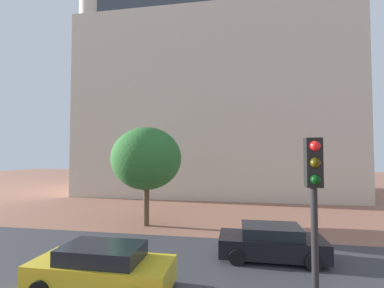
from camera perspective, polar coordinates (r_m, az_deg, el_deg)
ground_plane at (r=12.78m, az=1.22°, el=-22.51°), size 120.00×120.00×0.00m
street_asphalt_strip at (r=10.97m, az=-0.46°, el=-26.03°), size 120.00×8.28×0.00m
landmark_building at (r=32.38m, az=5.27°, el=10.46°), size 29.02×13.86×35.66m
car_yellow at (r=9.88m, az=-18.94°, el=-24.23°), size 4.57×2.02×1.47m
car_black at (r=12.38m, az=16.77°, el=-19.76°), size 4.34×2.11×1.40m
traffic_light_pole at (r=5.39m, az=25.06°, el=-14.11°), size 0.28×0.34×4.72m
tree_curb_far at (r=16.75m, az=-9.84°, el=-3.13°), size 4.36×4.36×6.14m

